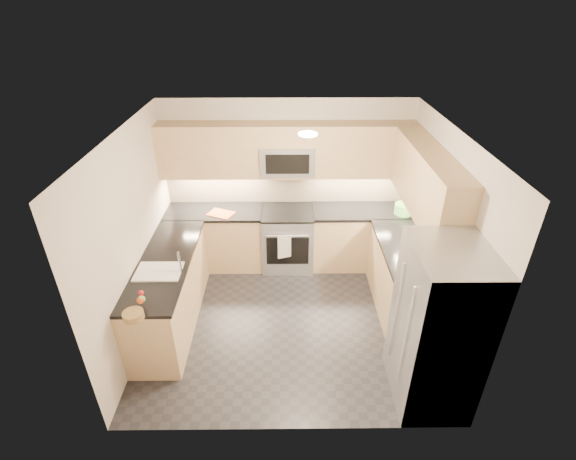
% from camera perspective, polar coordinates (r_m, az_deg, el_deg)
% --- Properties ---
extents(floor, '(3.60, 3.20, 0.00)m').
position_cam_1_polar(floor, '(5.63, 0.03, -11.99)').
color(floor, '#232328').
rests_on(floor, ground).
extents(ceiling, '(3.60, 3.20, 0.02)m').
position_cam_1_polar(ceiling, '(4.37, 0.05, 13.13)').
color(ceiling, beige).
rests_on(ceiling, wall_back).
extents(wall_back, '(3.60, 0.02, 2.50)m').
position_cam_1_polar(wall_back, '(6.31, -0.11, 6.48)').
color(wall_back, beige).
rests_on(wall_back, floor).
extents(wall_front, '(3.60, 0.02, 2.50)m').
position_cam_1_polar(wall_front, '(3.61, 0.31, -14.26)').
color(wall_front, beige).
rests_on(wall_front, floor).
extents(wall_left, '(0.02, 3.20, 2.50)m').
position_cam_1_polar(wall_left, '(5.19, -20.25, -1.07)').
color(wall_left, beige).
rests_on(wall_left, floor).
extents(wall_right, '(0.02, 3.20, 2.50)m').
position_cam_1_polar(wall_right, '(5.22, 20.20, -0.88)').
color(wall_right, beige).
rests_on(wall_right, floor).
extents(base_cab_back_left, '(1.42, 0.60, 0.90)m').
position_cam_1_polar(base_cab_back_left, '(6.50, -9.74, -1.19)').
color(base_cab_back_left, tan).
rests_on(base_cab_back_left, floor).
extents(base_cab_back_right, '(1.42, 0.60, 0.90)m').
position_cam_1_polar(base_cab_back_right, '(6.51, 9.56, -1.10)').
color(base_cab_back_right, tan).
rests_on(base_cab_back_right, floor).
extents(base_cab_right, '(0.60, 1.70, 0.90)m').
position_cam_1_polar(base_cab_right, '(5.68, 15.47, -7.07)').
color(base_cab_right, tan).
rests_on(base_cab_right, floor).
extents(base_cab_peninsula, '(0.60, 2.00, 0.90)m').
position_cam_1_polar(base_cab_peninsula, '(5.54, -15.84, -8.18)').
color(base_cab_peninsula, tan).
rests_on(base_cab_peninsula, floor).
extents(countertop_back_left, '(1.42, 0.63, 0.04)m').
position_cam_1_polar(countertop_back_left, '(6.27, -10.11, 2.48)').
color(countertop_back_left, black).
rests_on(countertop_back_left, base_cab_back_left).
extents(countertop_back_right, '(1.42, 0.63, 0.04)m').
position_cam_1_polar(countertop_back_right, '(6.28, 9.91, 2.57)').
color(countertop_back_right, black).
rests_on(countertop_back_right, base_cab_back_right).
extents(countertop_right, '(0.63, 1.70, 0.04)m').
position_cam_1_polar(countertop_right, '(5.41, 16.13, -3.09)').
color(countertop_right, black).
rests_on(countertop_right, base_cab_right).
extents(countertop_peninsula, '(0.63, 2.00, 0.04)m').
position_cam_1_polar(countertop_peninsula, '(5.27, -16.54, -4.15)').
color(countertop_peninsula, black).
rests_on(countertop_peninsula, base_cab_peninsula).
extents(upper_cab_back, '(3.60, 0.35, 0.75)m').
position_cam_1_polar(upper_cab_back, '(5.94, -0.10, 10.90)').
color(upper_cab_back, tan).
rests_on(upper_cab_back, wall_back).
extents(upper_cab_right, '(0.35, 1.95, 0.75)m').
position_cam_1_polar(upper_cab_right, '(5.14, 18.53, 6.19)').
color(upper_cab_right, tan).
rests_on(upper_cab_right, wall_right).
extents(backsplash_back, '(3.60, 0.01, 0.51)m').
position_cam_1_polar(backsplash_back, '(6.33, -0.11, 6.01)').
color(backsplash_back, '#C9B191').
rests_on(backsplash_back, wall_back).
extents(backsplash_right, '(0.01, 2.30, 0.51)m').
position_cam_1_polar(backsplash_right, '(5.61, 18.64, 1.00)').
color(backsplash_right, '#C9B191').
rests_on(backsplash_right, wall_right).
extents(gas_range, '(0.76, 0.65, 0.91)m').
position_cam_1_polar(gas_range, '(6.39, -0.08, -1.24)').
color(gas_range, '#A3A5AB').
rests_on(gas_range, floor).
extents(range_cooktop, '(0.76, 0.65, 0.03)m').
position_cam_1_polar(range_cooktop, '(6.16, -0.08, 2.42)').
color(range_cooktop, black).
rests_on(range_cooktop, gas_range).
extents(oven_door_glass, '(0.62, 0.02, 0.45)m').
position_cam_1_polar(oven_door_glass, '(6.11, -0.05, -2.89)').
color(oven_door_glass, black).
rests_on(oven_door_glass, gas_range).
extents(oven_handle, '(0.60, 0.02, 0.02)m').
position_cam_1_polar(oven_handle, '(5.95, -0.05, -0.81)').
color(oven_handle, '#B2B5BA').
rests_on(oven_handle, gas_range).
extents(microwave, '(0.76, 0.40, 0.40)m').
position_cam_1_polar(microwave, '(5.96, -0.10, 9.68)').
color(microwave, '#919498').
rests_on(microwave, upper_cab_back).
extents(microwave_door, '(0.60, 0.01, 0.28)m').
position_cam_1_polar(microwave_door, '(5.76, -0.08, 8.97)').
color(microwave_door, black).
rests_on(microwave_door, microwave).
extents(refrigerator, '(0.70, 0.90, 1.80)m').
position_cam_1_polar(refrigerator, '(4.44, 19.75, -12.50)').
color(refrigerator, '#979A9F').
rests_on(refrigerator, floor).
extents(fridge_handle_left, '(0.02, 0.02, 1.20)m').
position_cam_1_polar(fridge_handle_left, '(4.17, 15.72, -14.01)').
color(fridge_handle_left, '#B2B5BA').
rests_on(fridge_handle_left, refrigerator).
extents(fridge_handle_right, '(0.02, 0.02, 1.20)m').
position_cam_1_polar(fridge_handle_right, '(4.42, 14.57, -10.80)').
color(fridge_handle_right, '#B2B5BA').
rests_on(fridge_handle_right, refrigerator).
extents(sink_basin, '(0.52, 0.38, 0.16)m').
position_cam_1_polar(sink_basin, '(5.10, -17.15, -6.10)').
color(sink_basin, white).
rests_on(sink_basin, base_cab_peninsula).
extents(faucet, '(0.03, 0.03, 0.28)m').
position_cam_1_polar(faucet, '(4.92, -14.58, -4.28)').
color(faucet, silver).
rests_on(faucet, countertop_peninsula).
extents(utensil_bowl, '(0.31, 0.31, 0.15)m').
position_cam_1_polar(utensil_bowl, '(6.27, 15.53, 2.79)').
color(utensil_bowl, '#62BF52').
rests_on(utensil_bowl, countertop_back_right).
extents(cutting_board, '(0.42, 0.37, 0.01)m').
position_cam_1_polar(cutting_board, '(6.14, -9.15, 2.23)').
color(cutting_board, '#D44B13').
rests_on(cutting_board, countertop_back_left).
extents(fruit_basket, '(0.26, 0.26, 0.08)m').
position_cam_1_polar(fruit_basket, '(4.48, -20.40, -10.88)').
color(fruit_basket, '#9A7A48').
rests_on(fruit_basket, countertop_peninsula).
extents(fruit_apple, '(0.06, 0.06, 0.06)m').
position_cam_1_polar(fruit_apple, '(4.61, -19.45, -8.15)').
color(fruit_apple, red).
rests_on(fruit_apple, fruit_basket).
extents(fruit_pear, '(0.08, 0.08, 0.08)m').
position_cam_1_polar(fruit_pear, '(4.52, -19.40, -8.92)').
color(fruit_pear, '#5E9F44').
rests_on(fruit_pear, fruit_basket).
extents(dish_towel_check, '(0.19, 0.08, 0.37)m').
position_cam_1_polar(dish_towel_check, '(6.02, -0.50, -2.30)').
color(dish_towel_check, white).
rests_on(dish_towel_check, oven_handle).
extents(fruit_orange, '(0.07, 0.07, 0.07)m').
position_cam_1_polar(fruit_orange, '(4.52, -19.54, -9.05)').
color(fruit_orange, '#D14C17').
rests_on(fruit_orange, fruit_basket).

